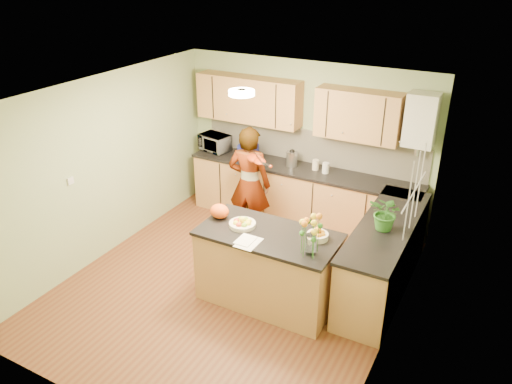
% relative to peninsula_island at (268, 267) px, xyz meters
% --- Properties ---
extents(floor, '(4.50, 4.50, 0.00)m').
position_rel_peninsula_island_xyz_m(floor, '(-0.53, 0.04, -0.47)').
color(floor, brown).
rests_on(floor, ground).
extents(ceiling, '(4.00, 4.50, 0.02)m').
position_rel_peninsula_island_xyz_m(ceiling, '(-0.53, 0.04, 2.03)').
color(ceiling, silver).
rests_on(ceiling, wall_back).
extents(wall_back, '(4.00, 0.02, 2.50)m').
position_rel_peninsula_island_xyz_m(wall_back, '(-0.53, 2.29, 0.78)').
color(wall_back, '#92AB7A').
rests_on(wall_back, floor).
extents(wall_front, '(4.00, 0.02, 2.50)m').
position_rel_peninsula_island_xyz_m(wall_front, '(-0.53, -2.21, 0.78)').
color(wall_front, '#92AB7A').
rests_on(wall_front, floor).
extents(wall_left, '(0.02, 4.50, 2.50)m').
position_rel_peninsula_island_xyz_m(wall_left, '(-2.53, 0.04, 0.78)').
color(wall_left, '#92AB7A').
rests_on(wall_left, floor).
extents(wall_right, '(0.02, 4.50, 2.50)m').
position_rel_peninsula_island_xyz_m(wall_right, '(1.47, 0.04, 0.78)').
color(wall_right, '#92AB7A').
rests_on(wall_right, floor).
extents(back_counter, '(3.64, 0.62, 0.94)m').
position_rel_peninsula_island_xyz_m(back_counter, '(-0.43, 1.99, -0.00)').
color(back_counter, '#B27647').
rests_on(back_counter, floor).
extents(right_counter, '(0.62, 2.24, 0.94)m').
position_rel_peninsula_island_xyz_m(right_counter, '(1.17, 0.89, -0.00)').
color(right_counter, '#B27647').
rests_on(right_counter, floor).
extents(splashback, '(3.60, 0.02, 0.52)m').
position_rel_peninsula_island_xyz_m(splashback, '(-0.43, 2.27, 0.73)').
color(splashback, beige).
rests_on(splashback, back_counter).
extents(upper_cabinets, '(3.20, 0.34, 0.70)m').
position_rel_peninsula_island_xyz_m(upper_cabinets, '(-0.71, 2.12, 1.38)').
color(upper_cabinets, '#B27647').
rests_on(upper_cabinets, wall_back).
extents(boiler, '(0.40, 0.30, 0.86)m').
position_rel_peninsula_island_xyz_m(boiler, '(1.17, 2.13, 1.42)').
color(boiler, silver).
rests_on(boiler, wall_back).
extents(window_right, '(0.01, 1.30, 1.05)m').
position_rel_peninsula_island_xyz_m(window_right, '(1.46, 0.64, 1.08)').
color(window_right, silver).
rests_on(window_right, wall_right).
extents(light_switch, '(0.02, 0.09, 0.09)m').
position_rel_peninsula_island_xyz_m(light_switch, '(-2.52, -0.56, 0.83)').
color(light_switch, silver).
rests_on(light_switch, wall_left).
extents(ceiling_lamp, '(0.30, 0.30, 0.07)m').
position_rel_peninsula_island_xyz_m(ceiling_lamp, '(-0.53, 0.34, 1.99)').
color(ceiling_lamp, '#FFEABF').
rests_on(ceiling_lamp, ceiling).
extents(peninsula_island, '(1.65, 0.85, 0.95)m').
position_rel_peninsula_island_xyz_m(peninsula_island, '(0.00, 0.00, 0.00)').
color(peninsula_island, '#B27647').
rests_on(peninsula_island, floor).
extents(fruit_dish, '(0.32, 0.32, 0.11)m').
position_rel_peninsula_island_xyz_m(fruit_dish, '(-0.35, -0.00, 0.52)').
color(fruit_dish, beige).
rests_on(fruit_dish, peninsula_island).
extents(orange_bowl, '(0.24, 0.24, 0.14)m').
position_rel_peninsula_island_xyz_m(orange_bowl, '(0.55, 0.15, 0.53)').
color(orange_bowl, beige).
rests_on(orange_bowl, peninsula_island).
extents(flower_vase, '(0.28, 0.28, 0.51)m').
position_rel_peninsula_island_xyz_m(flower_vase, '(0.60, -0.18, 0.81)').
color(flower_vase, silver).
rests_on(flower_vase, peninsula_island).
extents(orange_bag, '(0.24, 0.21, 0.18)m').
position_rel_peninsula_island_xyz_m(orange_bag, '(-0.70, 0.05, 0.56)').
color(orange_bag, '#E54D12').
rests_on(orange_bag, peninsula_island).
extents(papers, '(0.23, 0.31, 0.01)m').
position_rel_peninsula_island_xyz_m(papers, '(-0.10, -0.30, 0.48)').
color(papers, white).
rests_on(papers, peninsula_island).
extents(violinist, '(0.69, 0.50, 1.74)m').
position_rel_peninsula_island_xyz_m(violinist, '(-0.94, 1.23, 0.40)').
color(violinist, tan).
rests_on(violinist, floor).
extents(violin, '(0.68, 0.59, 0.17)m').
position_rel_peninsula_island_xyz_m(violin, '(-0.74, 1.01, 0.92)').
color(violin, '#541705').
rests_on(violin, violinist).
extents(microwave, '(0.54, 0.42, 0.27)m').
position_rel_peninsula_island_xyz_m(microwave, '(-2.02, 2.02, 0.60)').
color(microwave, silver).
rests_on(microwave, back_counter).
extents(blue_box, '(0.30, 0.23, 0.23)m').
position_rel_peninsula_island_xyz_m(blue_box, '(-1.37, 1.97, 0.58)').
color(blue_box, navy).
rests_on(blue_box, back_counter).
extents(kettle, '(0.17, 0.17, 0.31)m').
position_rel_peninsula_island_xyz_m(kettle, '(-0.62, 2.00, 0.59)').
color(kettle, '#B9B9BE').
rests_on(kettle, back_counter).
extents(jar_cream, '(0.13, 0.13, 0.16)m').
position_rel_peninsula_island_xyz_m(jar_cream, '(-0.24, 2.04, 0.54)').
color(jar_cream, beige).
rests_on(jar_cream, back_counter).
extents(jar_white, '(0.12, 0.12, 0.16)m').
position_rel_peninsula_island_xyz_m(jar_white, '(-0.07, 1.99, 0.54)').
color(jar_white, silver).
rests_on(jar_white, back_counter).
extents(potted_plant, '(0.48, 0.45, 0.44)m').
position_rel_peninsula_island_xyz_m(potted_plant, '(1.17, 0.73, 0.68)').
color(potted_plant, '#307025').
rests_on(potted_plant, right_counter).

